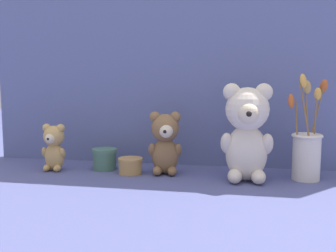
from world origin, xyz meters
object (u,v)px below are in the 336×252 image
(teddy_bear_small, at_px, (54,146))
(teddy_bear_large, at_px, (247,131))
(decorative_tin_tall, at_px, (131,165))
(teddy_bear_medium, at_px, (165,142))
(flower_vase, at_px, (307,150))
(decorative_tin_short, at_px, (105,159))

(teddy_bear_small, bearing_deg, teddy_bear_large, -1.47)
(teddy_bear_large, distance_m, teddy_bear_small, 0.62)
(teddy_bear_small, height_order, decorative_tin_tall, teddy_bear_small)
(teddy_bear_small, relative_size, decorative_tin_tall, 1.97)
(teddy_bear_medium, bearing_deg, teddy_bear_large, -8.61)
(teddy_bear_medium, relative_size, decorative_tin_tall, 2.54)
(teddy_bear_small, xyz_separation_m, flower_vase, (0.79, 0.03, 0.01))
(teddy_bear_large, xyz_separation_m, decorative_tin_tall, (-0.36, 0.02, -0.12))
(teddy_bear_medium, xyz_separation_m, decorative_tin_tall, (-0.11, -0.02, -0.08))
(decorative_tin_tall, bearing_deg, decorative_tin_short, 159.83)
(teddy_bear_medium, relative_size, flower_vase, 0.62)
(flower_vase, distance_m, decorative_tin_short, 0.63)
(flower_vase, xyz_separation_m, decorative_tin_tall, (-0.53, -0.02, -0.06))
(teddy_bear_large, height_order, flower_vase, flower_vase)
(teddy_bear_medium, xyz_separation_m, teddy_bear_small, (-0.36, -0.02, -0.02))
(teddy_bear_medium, height_order, decorative_tin_short, teddy_bear_medium)
(decorative_tin_tall, height_order, decorative_tin_short, decorative_tin_short)
(teddy_bear_large, relative_size, decorative_tin_tall, 3.70)
(decorative_tin_tall, xyz_separation_m, decorative_tin_short, (-0.10, 0.04, 0.01))
(teddy_bear_small, bearing_deg, flower_vase, 2.26)
(teddy_bear_large, relative_size, teddy_bear_medium, 1.45)
(teddy_bear_medium, height_order, teddy_bear_small, teddy_bear_medium)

